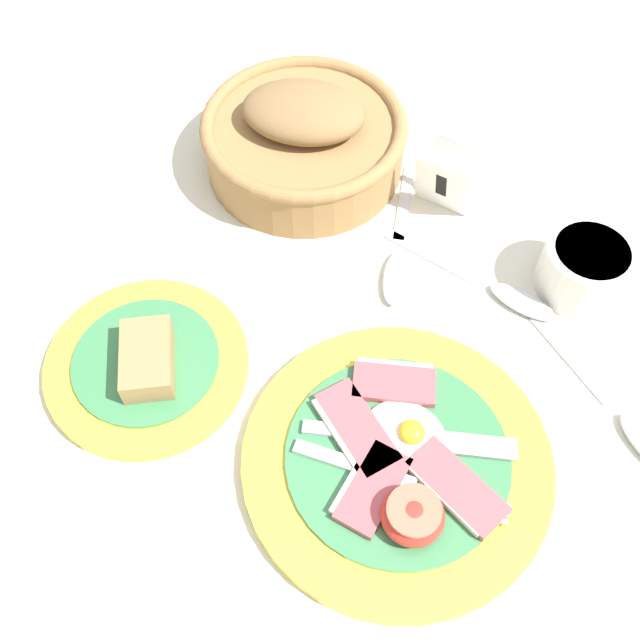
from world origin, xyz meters
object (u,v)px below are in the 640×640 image
object	(u,v)px
bread_plate	(147,364)
fork_on_cloth	(7,473)
bread_basket	(304,138)
teaspoon_by_saucer	(396,255)
teaspoon_near_cup	(627,421)
teaspoon_stray	(498,289)
number_card	(450,181)
breakfast_plate	(398,462)
sugar_cup	(585,267)

from	to	relation	value
bread_plate	fork_on_cloth	xyz separation A→B (m)	(-0.05, -0.14, -0.01)
fork_on_cloth	bread_basket	bearing A→B (deg)	-46.73
fork_on_cloth	bread_plate	bearing A→B (deg)	-58.74
bread_plate	fork_on_cloth	size ratio (longest dim) A/B	1.26
teaspoon_by_saucer	teaspoon_near_cup	distance (m)	0.27
bread_basket	teaspoon_stray	world-z (taller)	bread_basket
bread_plate	fork_on_cloth	distance (m)	0.15
teaspoon_stray	bread_basket	bearing A→B (deg)	173.24
number_card	fork_on_cloth	xyz separation A→B (m)	(-0.21, -0.46, -0.04)
teaspoon_stray	breakfast_plate	bearing A→B (deg)	-85.32
bread_plate	teaspoon_stray	xyz separation A→B (m)	(0.26, 0.24, -0.01)
teaspoon_near_cup	teaspoon_stray	distance (m)	0.17
bread_basket	fork_on_cloth	xyz separation A→B (m)	(-0.05, -0.45, -0.04)
bread_basket	teaspoon_near_cup	bearing A→B (deg)	-19.66
teaspoon_near_cup	teaspoon_stray	bearing A→B (deg)	-175.53
fork_on_cloth	teaspoon_stray	bearing A→B (deg)	-79.14
teaspoon_by_saucer	teaspoon_near_cup	size ratio (longest dim) A/B	1.10
sugar_cup	bread_basket	xyz separation A→B (m)	(-0.32, 0.02, 0.01)
bread_plate	sugar_cup	bearing A→B (deg)	41.21
teaspoon_stray	fork_on_cloth	size ratio (longest dim) A/B	1.28
sugar_cup	teaspoon_near_cup	xyz separation A→B (m)	(0.09, -0.13, -0.03)
teaspoon_near_cup	sugar_cup	bearing A→B (deg)	156.19
sugar_cup	bread_basket	size ratio (longest dim) A/B	0.39
bread_plate	number_card	bearing A→B (deg)	62.73
teaspoon_stray	fork_on_cloth	xyz separation A→B (m)	(-0.30, -0.38, -0.00)
teaspoon_near_cup	teaspoon_stray	world-z (taller)	same
bread_plate	sugar_cup	size ratio (longest dim) A/B	2.16
bread_basket	teaspoon_stray	size ratio (longest dim) A/B	1.15
sugar_cup	fork_on_cloth	world-z (taller)	sugar_cup
teaspoon_stray	teaspoon_by_saucer	bearing A→B (deg)	-168.06
sugar_cup	fork_on_cloth	distance (m)	0.57
bread_plate	teaspoon_stray	size ratio (longest dim) A/B	0.98
bread_plate	teaspoon_stray	distance (m)	0.35
breakfast_plate	teaspoon_stray	world-z (taller)	breakfast_plate
sugar_cup	bread_basket	bearing A→B (deg)	176.84
bread_basket	sugar_cup	bearing A→B (deg)	-3.16
bread_plate	number_card	world-z (taller)	number_card
number_card	sugar_cup	bearing A→B (deg)	-11.00
breakfast_plate	bread_basket	size ratio (longest dim) A/B	1.20
breakfast_plate	fork_on_cloth	size ratio (longest dim) A/B	1.78
teaspoon_by_saucer	sugar_cup	bearing A→B (deg)	89.67
bread_plate	bread_basket	world-z (taller)	bread_basket
sugar_cup	bread_basket	world-z (taller)	bread_basket
sugar_cup	teaspoon_stray	world-z (taller)	sugar_cup
number_card	teaspoon_near_cup	xyz separation A→B (m)	(0.24, -0.17, -0.03)
bread_plate	teaspoon_stray	world-z (taller)	bread_plate
breakfast_plate	fork_on_cloth	bearing A→B (deg)	-150.61
bread_plate	number_card	distance (m)	0.36
teaspoon_by_saucer	teaspoon_stray	distance (m)	0.11
bread_basket	number_card	xyz separation A→B (m)	(0.16, 0.02, -0.00)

